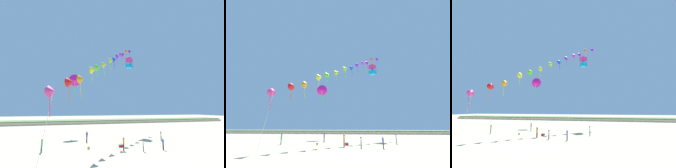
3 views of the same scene
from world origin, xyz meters
TOP-DOWN VIEW (x-y plane):
  - ground_plane at (0.00, 0.00)m, footprint 240.00×240.00m
  - dune_ridge at (0.00, 48.65)m, footprint 120.00×10.72m
  - person_near_left at (-5.85, 12.68)m, footprint 0.38×0.57m
  - person_near_right at (0.85, 5.02)m, footprint 0.20×0.52m
  - person_mid_center at (6.83, 10.25)m, footprint 0.22×0.58m
  - person_far_left at (3.79, 4.98)m, footprint 0.21×0.55m
  - person_far_right at (-1.56, 5.99)m, footprint 0.23×0.60m
  - person_far_center at (-12.06, 7.90)m, footprint 0.37×0.54m
  - kite_banner_string at (-1.64, 13.13)m, footprint 19.21×26.04m
  - large_kite_low_lead at (-8.15, 19.55)m, footprint 2.74×1.32m
  - large_kite_mid_trail at (5.00, 20.04)m, footprint 1.85×1.85m
  - beach_cooler at (-1.30, 8.06)m, footprint 0.58×0.41m
  - beach_ball at (-6.01, 8.03)m, footprint 0.36×0.36m

SIDE VIEW (x-z plane):
  - ground_plane at x=0.00m, z-range 0.00..0.00m
  - beach_ball at x=-6.01m, z-range 0.00..0.36m
  - beach_cooler at x=-1.30m, z-range -0.02..0.45m
  - dune_ridge at x=0.00m, z-range 0.00..1.29m
  - person_near_right at x=0.85m, z-range 0.12..1.61m
  - person_far_left at x=3.79m, z-range 0.12..1.69m
  - person_mid_center at x=6.83m, z-range 0.13..1.77m
  - person_far_center at x=-12.06m, z-range 0.13..1.79m
  - person_far_right at x=-1.56m, z-range 0.13..1.84m
  - person_near_left at x=-5.85m, z-range 0.14..1.88m
  - large_kite_low_lead at x=-8.15m, z-range 9.45..14.30m
  - kite_banner_string at x=-1.64m, z-range 3.25..26.29m
  - large_kite_mid_trail at x=5.00m, z-range 15.75..18.32m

